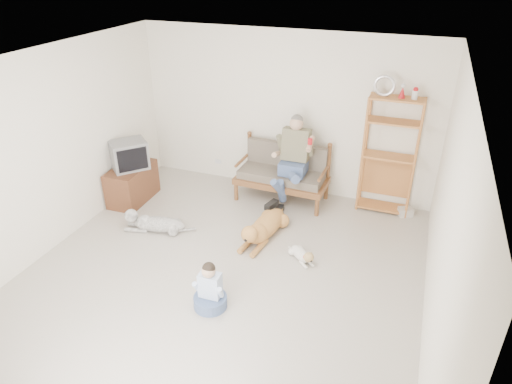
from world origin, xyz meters
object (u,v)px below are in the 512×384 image
at_px(loveseat, 283,172).
at_px(golden_retriever, 263,228).
at_px(etagere, 389,155).
at_px(tv_stand, 132,184).

distance_m(loveseat, golden_retriever, 1.32).
relative_size(etagere, tv_stand, 2.38).
relative_size(loveseat, golden_retriever, 1.10).
bearing_deg(etagere, tv_stand, -164.08).
relative_size(etagere, golden_retriever, 1.58).
distance_m(loveseat, etagere, 1.71).
bearing_deg(golden_retriever, etagere, 51.54).
xyz_separation_m(etagere, golden_retriever, (-1.53, -1.46, -0.79)).
bearing_deg(golden_retriever, loveseat, 102.55).
bearing_deg(loveseat, golden_retriever, -83.78).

